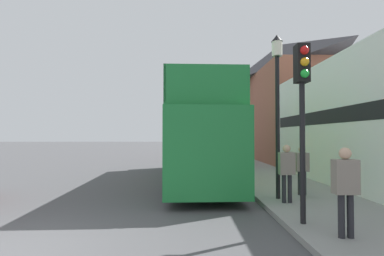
{
  "coord_description": "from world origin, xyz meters",
  "views": [
    {
      "loc": [
        3.28,
        -5.14,
        2.07
      ],
      "look_at": [
        3.51,
        8.15,
        2.4
      ],
      "focal_mm": 28.0,
      "sensor_mm": 36.0,
      "label": 1
    }
  ],
  "objects": [
    {
      "name": "lamp_post_nearest",
      "position": [
        6.08,
        4.01,
        3.6
      ],
      "size": [
        0.35,
        0.35,
        5.06
      ],
      "color": "black",
      "rests_on": "sidewalk"
    },
    {
      "name": "brick_terrace_rear",
      "position": [
        11.73,
        21.55,
        5.14
      ],
      "size": [
        6.0,
        17.38,
        10.29
      ],
      "color": "#935642",
      "rests_on": "ground_plane"
    },
    {
      "name": "pedestrian_second",
      "position": [
        6.15,
        3.43,
        1.14
      ],
      "size": [
        0.44,
        0.24,
        1.66
      ],
      "color": "#232328",
      "rests_on": "sidewalk"
    },
    {
      "name": "ground_plane",
      "position": [
        0.0,
        21.0,
        0.0
      ],
      "size": [
        144.0,
        144.0,
        0.0
      ],
      "primitive_type": "plane",
      "color": "#4C4C4F"
    },
    {
      "name": "parked_car_ahead_of_bus",
      "position": [
        4.28,
        18.12,
        0.69
      ],
      "size": [
        2.01,
        4.35,
        1.45
      ],
      "rotation": [
        0.0,
        0.0,
        0.03
      ],
      "color": "navy",
      "rests_on": "ground_plane"
    },
    {
      "name": "lamp_post_second",
      "position": [
        6.09,
        12.05,
        3.4
      ],
      "size": [
        0.35,
        0.35,
        4.73
      ],
      "color": "black",
      "rests_on": "sidewalk"
    },
    {
      "name": "traffic_signal",
      "position": [
        5.83,
        1.4,
        3.03
      ],
      "size": [
        0.28,
        0.42,
        3.95
      ],
      "color": "black",
      "rests_on": "sidewalk"
    },
    {
      "name": "tour_bus",
      "position": [
        3.69,
        8.8,
        1.87
      ],
      "size": [
        2.85,
        11.56,
        4.12
      ],
      "rotation": [
        0.0,
        0.0,
        0.03
      ],
      "color": "#1E7A38",
      "rests_on": "ground_plane"
    },
    {
      "name": "sidewalk",
      "position": [
        7.09,
        18.0,
        0.07
      ],
      "size": [
        3.27,
        108.0,
        0.14
      ],
      "color": "gray",
      "rests_on": "ground_plane"
    },
    {
      "name": "pedestrian_nearest",
      "position": [
        6.28,
        0.49,
        1.17
      ],
      "size": [
        0.45,
        0.25,
        1.7
      ],
      "color": "#232328",
      "rests_on": "sidewalk"
    },
    {
      "name": "pedestrian_third",
      "position": [
        7.03,
        4.55,
        1.09
      ],
      "size": [
        0.41,
        0.23,
        1.58
      ],
      "color": "#232328",
      "rests_on": "sidewalk"
    }
  ]
}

